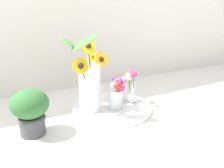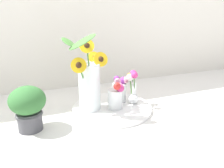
% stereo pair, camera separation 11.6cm
% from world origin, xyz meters
% --- Properties ---
extents(ground_plane, '(6.00, 6.00, 0.00)m').
position_xyz_m(ground_plane, '(0.00, 0.00, 0.00)').
color(ground_plane, silver).
extents(serving_tray, '(0.43, 0.43, 0.02)m').
position_xyz_m(serving_tray, '(-0.01, 0.08, 0.01)').
color(serving_tray, white).
rests_on(serving_tray, ground_plane).
extents(mason_jar_sunflowers, '(0.24, 0.24, 0.42)m').
position_xyz_m(mason_jar_sunflowers, '(-0.13, 0.09, 0.17)').
color(mason_jar_sunflowers, silver).
rests_on(mason_jar_sunflowers, serving_tray).
extents(vase_small_center, '(0.08, 0.08, 0.16)m').
position_xyz_m(vase_small_center, '(0.00, 0.05, 0.09)').
color(vase_small_center, white).
rests_on(vase_small_center, serving_tray).
extents(vase_bulb_right, '(0.07, 0.09, 0.19)m').
position_xyz_m(vase_bulb_right, '(0.12, 0.08, 0.12)').
color(vase_bulb_right, white).
rests_on(vase_bulb_right, serving_tray).
extents(vase_small_back, '(0.09, 0.08, 0.15)m').
position_xyz_m(vase_small_back, '(0.06, 0.13, 0.09)').
color(vase_small_back, white).
rests_on(vase_small_back, serving_tray).
extents(potted_plant, '(0.16, 0.16, 0.21)m').
position_xyz_m(potted_plant, '(-0.43, 0.01, 0.12)').
color(potted_plant, '#4C4C51').
rests_on(potted_plant, ground_plane).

